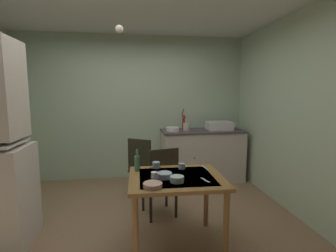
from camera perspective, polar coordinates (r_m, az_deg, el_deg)
ground_plane at (r=3.24m, az=-7.31°, el=-21.94°), size 5.11×5.11×0.00m
wall_back at (r=4.69m, az=-7.91°, el=4.12°), size 4.21×0.10×2.63m
wall_right at (r=3.54m, az=28.78°, el=2.16°), size 0.10×3.73×2.63m
counter_cabinet at (r=4.63m, az=7.81°, el=-6.60°), size 1.48×0.64×0.93m
sink_basin at (r=4.62m, az=11.67°, el=0.11°), size 0.44×0.34×0.15m
hand_pump at (r=4.48m, az=3.57°, el=1.19°), size 0.05×0.27×0.39m
mixing_bowl_counter at (r=4.36m, az=1.08°, el=-0.74°), size 0.23×0.23×0.07m
stoneware_crock at (r=4.50m, az=4.28°, el=-0.08°), size 0.14×0.14×0.13m
dining_table at (r=2.62m, az=1.90°, el=-13.72°), size 0.97×0.81×0.75m
chair_far_side at (r=3.25m, az=-1.64°, el=-12.44°), size 0.48×0.48×0.92m
chair_by_counter at (r=3.85m, az=-5.68°, el=-9.26°), size 0.55×0.55×0.92m
serving_bowl_wide at (r=2.43m, az=2.08°, el=-12.07°), size 0.13×0.13×0.06m
soup_bowl_small at (r=2.30m, az=-3.53°, el=-13.39°), size 0.18×0.18×0.04m
sauce_dish at (r=2.53m, az=-0.76°, el=-11.26°), size 0.15×0.15×0.06m
mug_tall at (r=2.82m, az=3.17°, el=-9.18°), size 0.07×0.07×0.06m
teacup_mint at (r=2.46m, az=-3.16°, el=-11.46°), size 0.06×0.06×0.09m
teacup_cream at (r=2.84m, az=-2.75°, el=-8.95°), size 0.08×0.08×0.07m
glass_bottle at (r=2.75m, az=-7.10°, el=-8.34°), size 0.06×0.06×0.24m
table_knife at (r=2.89m, az=8.46°, el=-9.43°), size 0.04×0.21×0.00m
teaspoon_near_bowl at (r=2.50m, az=8.52°, el=-12.18°), size 0.06×0.14×0.00m
pendant_bulb at (r=2.75m, az=-11.12°, el=20.99°), size 0.08×0.08×0.08m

